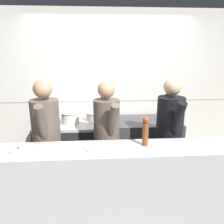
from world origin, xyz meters
TOP-DOWN VIEW (x-y plane):
  - ground_plane at (0.00, 0.00)m, footprint 14.00×14.00m
  - wall_back_tiled at (0.00, 1.32)m, footprint 8.00×0.06m
  - oven_range at (-0.57, 0.91)m, footprint 1.12×0.71m
  - prep_counter at (0.54, 0.91)m, footprint 1.04×0.65m
  - pass_counter at (-0.03, -0.19)m, footprint 3.02×0.45m
  - stock_pot at (-0.97, 0.87)m, footprint 0.25×0.25m
  - sauce_pot at (-0.61, 0.87)m, footprint 0.28×0.28m
  - braising_pot at (-0.24, 0.97)m, footprint 0.30×0.30m
  - plated_dish_main at (-0.99, -0.15)m, footprint 0.26×0.26m
  - plated_dish_appetiser at (-0.22, -0.17)m, footprint 0.26×0.26m
  - pepper_mill at (0.30, -0.13)m, footprint 0.07×0.07m
  - chef_head_cook at (-0.84, 0.26)m, footprint 0.36×0.72m
  - chef_sous at (-0.10, 0.34)m, footprint 0.41×0.70m
  - chef_line at (0.70, 0.28)m, footprint 0.36×0.73m

SIDE VIEW (x-z plane):
  - ground_plane at x=0.00m, z-range 0.00..0.00m
  - prep_counter at x=0.54m, z-range 0.00..0.92m
  - oven_range at x=-0.57m, z-range 0.00..0.92m
  - pass_counter at x=-0.03m, z-range 0.00..0.97m
  - chef_sous at x=-0.10m, z-range 0.09..1.71m
  - chef_head_cook at x=-0.84m, z-range 0.09..1.75m
  - chef_line at x=0.70m, z-range 0.09..1.75m
  - plated_dish_appetiser at x=-0.22m, z-range 0.98..1.00m
  - braising_pot at x=-0.24m, z-range 0.92..1.06m
  - plated_dish_main at x=-0.99m, z-range 0.95..1.04m
  - stock_pot at x=-0.97m, z-range 0.92..1.09m
  - sauce_pot at x=-0.61m, z-range 0.92..1.10m
  - pepper_mill at x=0.30m, z-range 0.99..1.31m
  - wall_back_tiled at x=0.00m, z-range 0.00..2.60m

